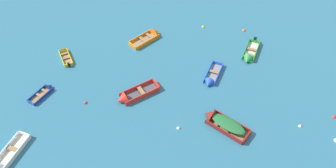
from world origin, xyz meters
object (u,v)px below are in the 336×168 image
object	(u,v)px
mooring_buoy_trailing	(300,126)
mooring_buoy_central	(333,117)
rowboat_maroon_midfield_left	(221,121)
rowboat_blue_distant_center	(211,79)
mooring_buoy_between_boats_left	(203,27)
rowboat_yellow_near_right	(64,54)
rowboat_deep_blue_near_left	(46,90)
mooring_buoy_far_field	(85,103)
rowboat_white_back_row_center	(4,161)
mooring_buoy_between_boats_right	(244,31)
rowboat_red_cluster_inner	(130,96)
rowboat_orange_far_back	(151,35)
mooring_buoy_midfield	(178,128)
mooring_buoy_near_foreground	(336,141)
rowboat_green_back_row_right	(249,56)

from	to	relation	value
mooring_buoy_trailing	mooring_buoy_central	bearing A→B (deg)	9.62
rowboat_maroon_midfield_left	rowboat_blue_distant_center	distance (m)	5.76
mooring_buoy_between_boats_left	mooring_buoy_trailing	bearing A→B (deg)	-70.30
rowboat_yellow_near_right	mooring_buoy_between_boats_left	xyz separation A→B (m)	(17.31, 3.21, -0.16)
rowboat_deep_blue_near_left	mooring_buoy_central	bearing A→B (deg)	-13.91
rowboat_blue_distant_center	mooring_buoy_far_field	size ratio (longest dim) A/B	10.69
rowboat_white_back_row_center	mooring_buoy_between_boats_left	bearing A→B (deg)	38.76
mooring_buoy_central	rowboat_deep_blue_near_left	bearing A→B (deg)	166.09
rowboat_blue_distant_center	mooring_buoy_central	bearing A→B (deg)	-30.45
rowboat_maroon_midfield_left	rowboat_blue_distant_center	world-z (taller)	rowboat_maroon_midfield_left
rowboat_blue_distant_center	mooring_buoy_trailing	distance (m)	9.98
rowboat_blue_distant_center	mooring_buoy_between_boats_right	distance (m)	10.24
rowboat_red_cluster_inner	mooring_buoy_far_field	distance (m)	4.53
mooring_buoy_between_boats_left	mooring_buoy_between_boats_right	distance (m)	5.20
rowboat_orange_far_back	mooring_buoy_far_field	world-z (taller)	rowboat_orange_far_back
rowboat_deep_blue_near_left	rowboat_yellow_near_right	bearing A→B (deg)	76.84
rowboat_maroon_midfield_left	rowboat_orange_far_back	bearing A→B (deg)	110.77
mooring_buoy_between_boats_left	mooring_buoy_central	bearing A→B (deg)	-58.86
rowboat_deep_blue_near_left	rowboat_blue_distant_center	size ratio (longest dim) A/B	0.72
rowboat_maroon_midfield_left	mooring_buoy_far_field	bearing A→B (deg)	161.69
mooring_buoy_midfield	mooring_buoy_central	xyz separation A→B (m)	(15.20, -0.61, 0.00)
rowboat_maroon_midfield_left	mooring_buoy_between_boats_left	xyz separation A→B (m)	(1.53, 15.31, -0.39)
mooring_buoy_far_field	mooring_buoy_between_boats_right	distance (m)	21.71
rowboat_deep_blue_near_left	mooring_buoy_between_boats_left	bearing A→B (deg)	25.57
mooring_buoy_between_boats_left	mooring_buoy_near_foreground	world-z (taller)	mooring_buoy_near_foreground
rowboat_red_cluster_inner	rowboat_white_back_row_center	size ratio (longest dim) A/B	1.11
mooring_buoy_between_boats_left	mooring_buoy_central	xyz separation A→B (m)	(9.62, -15.92, 0.00)
rowboat_maroon_midfield_left	rowboat_deep_blue_near_left	world-z (taller)	rowboat_maroon_midfield_left
mooring_buoy_near_foreground	mooring_buoy_between_boats_right	bearing A→B (deg)	101.75
rowboat_yellow_near_right	mooring_buoy_between_boats_right	bearing A→B (deg)	4.60
rowboat_green_back_row_right	rowboat_deep_blue_near_left	distance (m)	22.88
rowboat_deep_blue_near_left	mooring_buoy_far_field	xyz separation A→B (m)	(4.18, -2.11, -0.16)
rowboat_red_cluster_inner	mooring_buoy_near_foreground	xyz separation A→B (m)	(18.51, -7.58, -0.24)
rowboat_green_back_row_right	mooring_buoy_near_foreground	xyz separation A→B (m)	(4.47, -12.15, -0.21)
mooring_buoy_trailing	mooring_buoy_central	size ratio (longest dim) A/B	0.91
rowboat_orange_far_back	rowboat_green_back_row_right	bearing A→B (deg)	-25.40
rowboat_red_cluster_inner	rowboat_white_back_row_center	bearing A→B (deg)	-151.77
rowboat_yellow_near_right	rowboat_maroon_midfield_left	distance (m)	19.89
rowboat_yellow_near_right	mooring_buoy_between_boats_left	bearing A→B (deg)	10.52
rowboat_white_back_row_center	mooring_buoy_far_field	size ratio (longest dim) A/B	11.51
rowboat_yellow_near_right	mooring_buoy_midfield	bearing A→B (deg)	-45.88
rowboat_yellow_near_right	rowboat_deep_blue_near_left	distance (m)	5.86
rowboat_white_back_row_center	mooring_buoy_midfield	size ratio (longest dim) A/B	12.55
rowboat_blue_distant_center	mooring_buoy_midfield	bearing A→B (deg)	-127.34
rowboat_blue_distant_center	mooring_buoy_between_boats_left	size ratio (longest dim) A/B	10.03
rowboat_blue_distant_center	mooring_buoy_trailing	world-z (taller)	rowboat_blue_distant_center
rowboat_yellow_near_right	mooring_buoy_midfield	xyz separation A→B (m)	(11.73, -12.10, -0.16)
rowboat_deep_blue_near_left	mooring_buoy_far_field	bearing A→B (deg)	-26.82
rowboat_green_back_row_right	rowboat_maroon_midfield_left	world-z (taller)	rowboat_maroon_midfield_left
rowboat_blue_distant_center	mooring_buoy_central	world-z (taller)	rowboat_blue_distant_center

